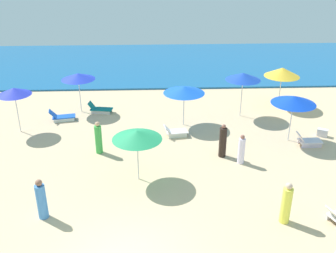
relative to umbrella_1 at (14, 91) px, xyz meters
name	(u,v)px	position (x,y,z in m)	size (l,w,h in m)	color
ocean	(140,63)	(6.26, 13.05, -2.29)	(60.00, 13.10, 0.12)	#195C96
umbrella_1	(14,91)	(0.00, 0.00, 0.00)	(1.80, 1.80, 2.55)	silver
umbrella_2	(282,72)	(15.35, 3.16, -0.12)	(2.18, 2.18, 2.51)	silver
umbrella_3	(78,76)	(2.91, 2.72, -0.09)	(2.01, 2.01, 2.46)	silver
lounge_chair_3_0	(100,109)	(4.08, 2.47, -2.11)	(1.51, 0.76, 0.68)	silver
lounge_chair_3_1	(62,117)	(1.99, 1.40, -2.10)	(1.55, 0.83, 0.70)	silver
umbrella_4	(294,100)	(14.44, -1.66, -0.07)	(2.26, 2.26, 2.49)	silver
lounge_chair_4_0	(308,141)	(15.25, -2.31, -2.08)	(1.26, 0.64, 0.70)	silver
umbrella_5	(184,90)	(9.06, 0.54, -0.25)	(2.31, 2.31, 2.29)	silver
lounge_chair_5_0	(175,132)	(8.49, -0.92, -2.10)	(1.31, 0.80, 0.62)	silver
umbrella_6	(137,135)	(6.63, -5.08, -0.19)	(2.13, 2.13, 2.35)	silver
umbrella_7	(243,76)	(12.57, 1.66, 0.12)	(2.04, 2.04, 2.68)	silver
beachgoer_0	(241,150)	(11.43, -3.89, -1.67)	(0.37, 0.37, 1.47)	white
beachgoer_1	(286,204)	(12.15, -8.26, -1.56)	(0.50, 0.50, 1.70)	#F9F954
beachgoer_2	(98,138)	(4.63, -2.59, -1.57)	(0.48, 0.48, 1.67)	green
beachgoer_3	(41,200)	(3.10, -7.61, -1.58)	(0.50, 0.50, 1.66)	#4486D5
beachgoer_4	(223,142)	(10.66, -3.21, -1.56)	(0.50, 0.50, 1.70)	#2D211B
cooler_box_1	(322,133)	(16.43, -1.25, -2.15)	(0.54, 0.30, 0.40)	silver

